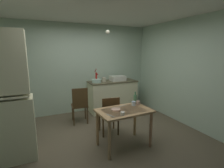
% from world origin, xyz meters
% --- Properties ---
extents(ground_plane, '(5.27, 5.27, 0.00)m').
position_xyz_m(ground_plane, '(0.00, 0.00, 0.00)').
color(ground_plane, brown).
extents(wall_back, '(4.37, 0.10, 2.60)m').
position_xyz_m(wall_back, '(0.00, 1.88, 1.30)').
color(wall_back, '#B3CBB2').
rests_on(wall_back, ground).
extents(wall_right, '(0.10, 3.77, 2.60)m').
position_xyz_m(wall_right, '(2.19, 0.00, 1.30)').
color(wall_right, '#B6CFB7').
rests_on(wall_right, ground).
extents(ceiling_slab, '(4.37, 3.77, 0.10)m').
position_xyz_m(ceiling_slab, '(0.00, 0.00, 2.65)').
color(ceiling_slab, white).
extents(hutch_cabinet, '(0.83, 0.45, 2.15)m').
position_xyz_m(hutch_cabinet, '(-1.70, -0.05, 1.01)').
color(hutch_cabinet, beige).
rests_on(hutch_cabinet, ground).
extents(counter_cabinet, '(1.46, 0.64, 0.93)m').
position_xyz_m(counter_cabinet, '(0.91, 1.51, 0.46)').
color(counter_cabinet, beige).
rests_on(counter_cabinet, ground).
extents(sink_basin, '(0.44, 0.34, 0.15)m').
position_xyz_m(sink_basin, '(1.08, 1.51, 1.00)').
color(sink_basin, white).
rests_on(sink_basin, counter_cabinet).
extents(hand_pump, '(0.05, 0.27, 0.39)m').
position_xyz_m(hand_pump, '(0.41, 1.56, 1.10)').
color(hand_pump, '#B21E19').
rests_on(hand_pump, counter_cabinet).
extents(mixing_bowl_counter, '(0.27, 0.27, 0.10)m').
position_xyz_m(mixing_bowl_counter, '(0.38, 1.46, 0.97)').
color(mixing_bowl_counter, '#ADD1C1').
rests_on(mixing_bowl_counter, counter_cabinet).
extents(stoneware_crock, '(0.12, 0.12, 0.13)m').
position_xyz_m(stoneware_crock, '(0.63, 1.50, 0.99)').
color(stoneware_crock, beige).
rests_on(stoneware_crock, counter_cabinet).
extents(dining_table, '(1.03, 0.70, 0.74)m').
position_xyz_m(dining_table, '(0.26, -0.46, 0.62)').
color(dining_table, tan).
rests_on(dining_table, ground).
extents(chair_far_side, '(0.45, 0.45, 0.86)m').
position_xyz_m(chair_far_side, '(0.20, 0.10, 0.47)').
color(chair_far_side, '#49341A').
rests_on(chair_far_side, ground).
extents(chair_by_counter, '(0.44, 0.44, 0.94)m').
position_xyz_m(chair_by_counter, '(-0.25, 0.95, 0.50)').
color(chair_by_counter, '#47341D').
rests_on(chair_by_counter, ground).
extents(serving_bowl_wide, '(0.17, 0.17, 0.03)m').
position_xyz_m(serving_bowl_wide, '(0.10, -0.42, 0.75)').
color(serving_bowl_wide, tan).
rests_on(serving_bowl_wide, dining_table).
extents(mug_dark, '(0.08, 0.08, 0.09)m').
position_xyz_m(mug_dark, '(0.66, -0.31, 0.78)').
color(mug_dark, tan).
rests_on(mug_dark, dining_table).
extents(teacup_cream, '(0.08, 0.08, 0.09)m').
position_xyz_m(teacup_cream, '(0.56, -0.30, 0.78)').
color(teacup_cream, '#9EB2C6').
rests_on(teacup_cream, dining_table).
extents(teacup_mint, '(0.07, 0.07, 0.06)m').
position_xyz_m(teacup_mint, '(0.11, -0.67, 0.76)').
color(teacup_mint, white).
rests_on(teacup_mint, dining_table).
extents(glass_bottle, '(0.07, 0.07, 0.25)m').
position_xyz_m(glass_bottle, '(0.66, -0.19, 0.84)').
color(glass_bottle, '#4C7F56').
rests_on(glass_bottle, dining_table).
extents(table_knife, '(0.09, 0.18, 0.00)m').
position_xyz_m(table_knife, '(-0.10, -0.61, 0.74)').
color(table_knife, silver).
rests_on(table_knife, dining_table).
extents(teaspoon_near_bowl, '(0.16, 0.05, 0.00)m').
position_xyz_m(teaspoon_near_bowl, '(0.34, -0.23, 0.74)').
color(teaspoon_near_bowl, beige).
rests_on(teaspoon_near_bowl, dining_table).
extents(pendant_bulb, '(0.08, 0.08, 0.08)m').
position_xyz_m(pendant_bulb, '(0.23, 0.26, 2.22)').
color(pendant_bulb, '#F9EFCC').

